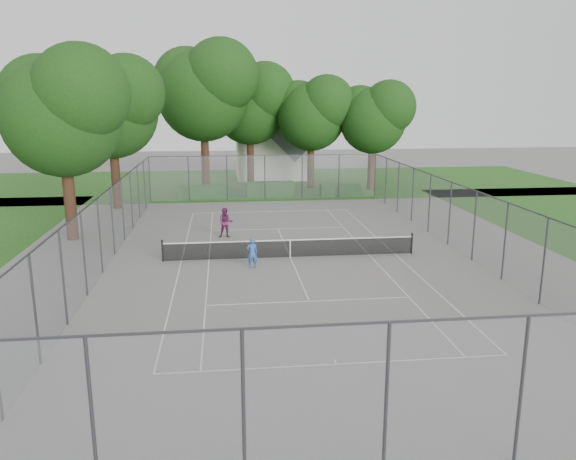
{
  "coord_description": "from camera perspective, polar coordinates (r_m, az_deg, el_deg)",
  "views": [
    {
      "loc": [
        -3.28,
        -27.35,
        7.95
      ],
      "look_at": [
        0.0,
        1.0,
        1.2
      ],
      "focal_mm": 35.0,
      "sensor_mm": 36.0,
      "label": 1
    }
  ],
  "objects": [
    {
      "name": "tree_far_left",
      "position": [
        48.95,
        -8.51,
        14.14
      ],
      "size": [
        8.89,
        8.12,
        12.78
      ],
      "color": "#311B12",
      "rests_on": "ground"
    },
    {
      "name": "ground",
      "position": [
        28.67,
        0.23,
        -2.79
      ],
      "size": [
        120.0,
        120.0,
        0.0
      ],
      "primitive_type": "plane",
      "color": "slate",
      "rests_on": "ground"
    },
    {
      "name": "woman_player",
      "position": [
        32.75,
        -6.35,
        0.75
      ],
      "size": [
        0.86,
        0.68,
        1.75
      ],
      "primitive_type": "imported",
      "rotation": [
        0.0,
        0.0,
        -0.02
      ],
      "color": "#62204A",
      "rests_on": "ground"
    },
    {
      "name": "tree_far_midleft",
      "position": [
        52.19,
        -3.81,
        12.93
      ],
      "size": [
        7.73,
        7.06,
        11.11
      ],
      "color": "#311B12",
      "rests_on": "ground"
    },
    {
      "name": "tree_far_midright",
      "position": [
        50.29,
        2.5,
        12.0
      ],
      "size": [
        6.9,
        6.3,
        9.92
      ],
      "color": "#311B12",
      "rests_on": "ground"
    },
    {
      "name": "tree_side_front",
      "position": [
        33.58,
        -21.91,
        11.5
      ],
      "size": [
        7.53,
        6.87,
        10.82
      ],
      "color": "#311B12",
      "rests_on": "ground"
    },
    {
      "name": "tree_far_right",
      "position": [
        49.93,
        8.75,
        11.49
      ],
      "size": [
        6.58,
        6.01,
        9.46
      ],
      "color": "#311B12",
      "rests_on": "ground"
    },
    {
      "name": "hedge_mid",
      "position": [
        46.31,
        -1.8,
        4.17
      ],
      "size": [
        3.86,
        1.1,
        1.21
      ],
      "primitive_type": "cube",
      "color": "#1A4B18",
      "rests_on": "ground"
    },
    {
      "name": "hedge_left",
      "position": [
        46.15,
        -8.6,
        3.88
      ],
      "size": [
        4.08,
        1.22,
        1.02
      ],
      "primitive_type": "cube",
      "color": "#1A4B18",
      "rests_on": "ground"
    },
    {
      "name": "perimeter_fence",
      "position": [
        28.22,
        0.23,
        0.74
      ],
      "size": [
        18.08,
        34.08,
        3.52
      ],
      "color": "#38383D",
      "rests_on": "ground"
    },
    {
      "name": "grass_far",
      "position": [
        54.04,
        -3.06,
        4.83
      ],
      "size": [
        60.0,
        20.0,
        0.0
      ],
      "primitive_type": "cube",
      "color": "#204F16",
      "rests_on": "ground"
    },
    {
      "name": "tennis_net",
      "position": [
        28.53,
        0.23,
        -1.81
      ],
      "size": [
        12.87,
        0.1,
        1.1
      ],
      "color": "black",
      "rests_on": "ground"
    },
    {
      "name": "tree_side_back",
      "position": [
        42.47,
        -17.47,
        12.12
      ],
      "size": [
        7.61,
        6.94,
        10.93
      ],
      "color": "#311B12",
      "rests_on": "ground"
    },
    {
      "name": "house",
      "position": [
        56.96,
        -1.49,
        9.02
      ],
      "size": [
        7.38,
        5.72,
        9.19
      ],
      "color": "silver",
      "rests_on": "ground"
    },
    {
      "name": "hedge_right",
      "position": [
        46.77,
        5.32,
        4.07
      ],
      "size": [
        3.28,
        1.2,
        0.98
      ],
      "primitive_type": "cube",
      "color": "#1A4B18",
      "rests_on": "ground"
    },
    {
      "name": "girl_player",
      "position": [
        26.83,
        -3.66,
        -2.33
      ],
      "size": [
        0.57,
        0.41,
        1.46
      ],
      "primitive_type": "imported",
      "rotation": [
        0.0,
        0.0,
        3.26
      ],
      "color": "#2C59A6",
      "rests_on": "ground"
    },
    {
      "name": "court_markings",
      "position": [
        28.67,
        0.23,
        -2.78
      ],
      "size": [
        11.03,
        23.83,
        0.01
      ],
      "color": "beige",
      "rests_on": "ground"
    }
  ]
}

